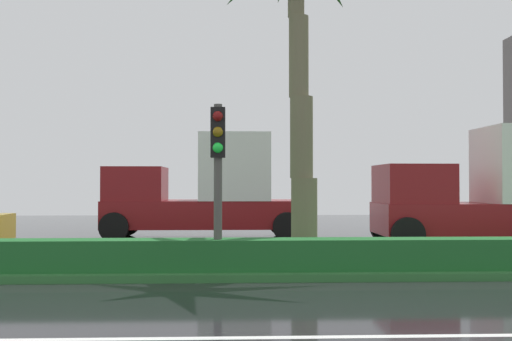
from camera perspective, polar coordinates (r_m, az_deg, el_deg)
ground_plane at (r=14.71m, az=-13.77°, el=-8.48°), size 90.00×42.00×0.10m
median_strip at (r=13.72m, az=-14.61°, el=-8.48°), size 85.50×4.00×0.15m
median_hedge at (r=12.33m, az=-16.01°, el=-7.56°), size 76.50×0.70×0.60m
traffic_signal_median_right at (r=11.85m, az=-3.54°, el=1.36°), size 0.28×0.43×3.20m
box_truck_lead at (r=20.50m, az=-4.73°, el=-1.97°), size 6.40×2.64×3.46m
box_truck_following at (r=19.05m, az=20.89°, el=-1.95°), size 6.40×2.64×3.46m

